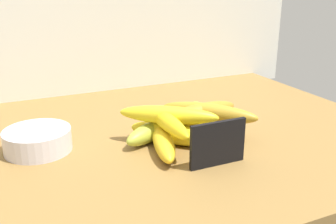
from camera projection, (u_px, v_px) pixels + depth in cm
name	position (u px, v px, depth cm)	size (l,w,h in cm)	color
counter_top	(148.00, 143.00, 85.15)	(110.00, 76.00, 3.00)	olive
chalkboard_sign	(218.00, 145.00, 71.09)	(11.00, 1.80, 8.40)	black
fruit_bowl	(38.00, 140.00, 77.41)	(13.01, 13.01, 4.39)	silver
banana_0	(173.00, 133.00, 80.73)	(19.16, 4.34, 4.34)	yellow
banana_1	(164.00, 142.00, 77.18)	(17.14, 3.90, 3.90)	yellow
banana_2	(153.00, 131.00, 82.34)	(15.02, 4.05, 4.05)	#A5B439
banana_3	(206.00, 114.00, 93.01)	(16.81, 3.57, 3.57)	yellow
banana_4	(204.00, 129.00, 84.54)	(17.25, 3.35, 3.35)	gold
banana_5	(168.00, 115.00, 79.41)	(20.23, 3.66, 3.66)	yellow
banana_6	(167.00, 121.00, 77.68)	(18.41, 3.33, 3.33)	yellow
banana_7	(209.00, 112.00, 83.44)	(20.85, 3.93, 3.93)	#B08926
banana_8	(202.00, 112.00, 84.00)	(17.54, 3.77, 3.77)	#B17E24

